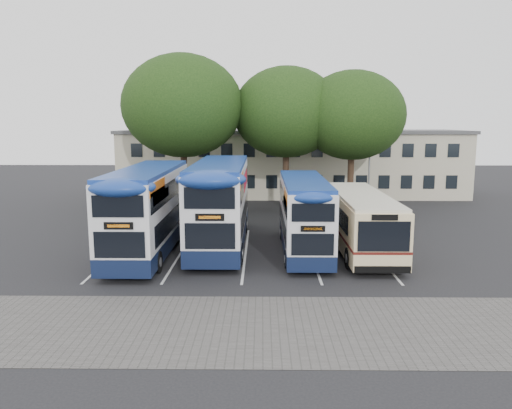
{
  "coord_description": "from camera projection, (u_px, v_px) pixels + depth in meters",
  "views": [
    {
      "loc": [
        -2.87,
        -21.26,
        7.02
      ],
      "look_at": [
        -3.19,
        5.0,
        2.64
      ],
      "focal_mm": 35.0,
      "sensor_mm": 36.0,
      "label": 1
    }
  ],
  "objects": [
    {
      "name": "tree_mid",
      "position": [
        286.0,
        112.0,
        39.47
      ],
      "size": [
        8.45,
        8.45,
        11.34
      ],
      "color": "black",
      "rests_on": "ground"
    },
    {
      "name": "bay_lines",
      "position": [
        246.0,
        252.0,
        27.07
      ],
      "size": [
        14.12,
        11.0,
        0.01
      ],
      "color": "silver",
      "rests_on": "ground"
    },
    {
      "name": "bus_dd_mid",
      "position": [
        220.0,
        200.0,
        28.09
      ],
      "size": [
        2.78,
        11.48,
        4.78
      ],
      "color": "#0F1A39",
      "rests_on": "ground"
    },
    {
      "name": "ground",
      "position": [
        326.0,
        282.0,
        22.09
      ],
      "size": [
        120.0,
        120.0,
        0.0
      ],
      "primitive_type": "plane",
      "color": "black",
      "rests_on": "ground"
    },
    {
      "name": "tree_right",
      "position": [
        352.0,
        115.0,
        38.73
      ],
      "size": [
        8.16,
        8.16,
        10.97
      ],
      "color": "black",
      "rests_on": "ground"
    },
    {
      "name": "bus_dd_left",
      "position": [
        148.0,
        207.0,
        26.58
      ],
      "size": [
        2.67,
        11.0,
        4.59
      ],
      "color": "#0F1A39",
      "rests_on": "ground"
    },
    {
      "name": "depot_building",
      "position": [
        292.0,
        162.0,
        48.19
      ],
      "size": [
        32.4,
        8.4,
        6.2
      ],
      "color": "#C0BC9A",
      "rests_on": "ground"
    },
    {
      "name": "lamp_post",
      "position": [
        370.0,
        145.0,
        40.88
      ],
      "size": [
        0.25,
        1.05,
        9.06
      ],
      "color": "gray",
      "rests_on": "ground"
    },
    {
      "name": "bus_dd_right",
      "position": [
        304.0,
        212.0,
        26.91
      ],
      "size": [
        2.32,
        9.59,
        3.99
      ],
      "color": "#0F1A39",
      "rests_on": "ground"
    },
    {
      "name": "tree_left",
      "position": [
        183.0,
        106.0,
        38.19
      ],
      "size": [
        9.28,
        9.28,
        12.15
      ],
      "color": "black",
      "rests_on": "ground"
    },
    {
      "name": "paving_strip",
      "position": [
        287.0,
        327.0,
        17.18
      ],
      "size": [
        40.0,
        6.0,
        0.01
      ],
      "primitive_type": "cube",
      "color": "#595654",
      "rests_on": "ground"
    },
    {
      "name": "bus_single",
      "position": [
        360.0,
        218.0,
        27.36
      ],
      "size": [
        2.69,
        10.56,
        3.15
      ],
      "color": "beige",
      "rests_on": "ground"
    }
  ]
}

